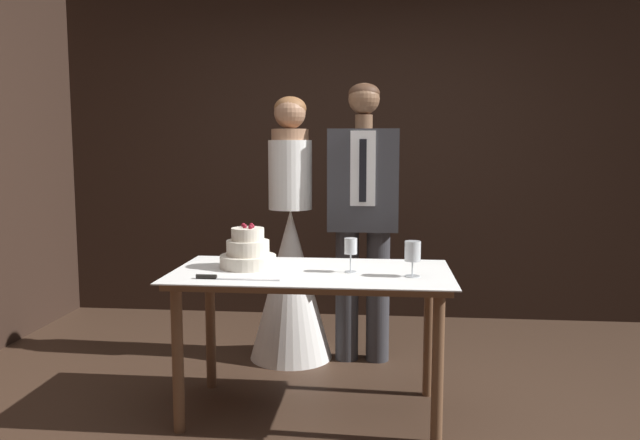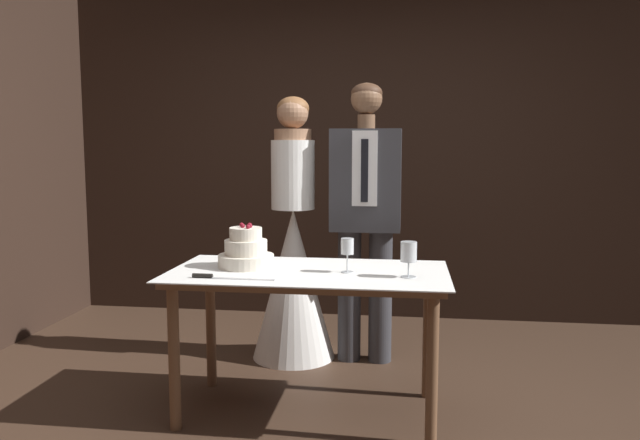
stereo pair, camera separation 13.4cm
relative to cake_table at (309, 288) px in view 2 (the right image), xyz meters
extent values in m
plane|color=#422D21|center=(0.13, -0.24, -0.67)|extent=(40.00, 40.00, 0.00)
cube|color=black|center=(0.13, 1.99, 0.74)|extent=(5.01, 0.12, 2.81)
cylinder|color=brown|center=(-0.62, -0.29, -0.31)|extent=(0.06, 0.06, 0.71)
cylinder|color=brown|center=(0.62, -0.29, -0.31)|extent=(0.06, 0.06, 0.71)
cylinder|color=brown|center=(-0.62, 0.29, -0.31)|extent=(0.06, 0.06, 0.71)
cylinder|color=brown|center=(0.62, 0.29, -0.31)|extent=(0.06, 0.06, 0.71)
cube|color=brown|center=(0.00, 0.00, 0.07)|extent=(1.36, 0.70, 0.03)
cube|color=white|center=(0.00, 0.00, 0.09)|extent=(1.42, 0.76, 0.01)
cylinder|color=silver|center=(-0.34, 0.06, 0.12)|extent=(0.29, 0.29, 0.07)
cylinder|color=silver|center=(-0.34, 0.06, 0.20)|extent=(0.22, 0.22, 0.08)
cylinder|color=silver|center=(-0.34, 0.06, 0.27)|extent=(0.17, 0.17, 0.07)
sphere|color=maroon|center=(-0.32, 0.05, 0.31)|extent=(0.02, 0.02, 0.02)
sphere|color=maroon|center=(-0.33, 0.09, 0.31)|extent=(0.02, 0.02, 0.02)
sphere|color=maroon|center=(-0.37, 0.09, 0.31)|extent=(0.02, 0.02, 0.02)
sphere|color=maroon|center=(-0.36, 0.04, 0.31)|extent=(0.02, 0.02, 0.02)
sphere|color=maroon|center=(-0.32, 0.01, 0.31)|extent=(0.02, 0.02, 0.02)
cube|color=silver|center=(-0.28, -0.25, 0.09)|extent=(0.31, 0.02, 0.00)
cylinder|color=black|center=(-0.48, -0.25, 0.10)|extent=(0.10, 0.02, 0.02)
cylinder|color=silver|center=(0.51, -0.09, 0.09)|extent=(0.08, 0.08, 0.00)
cylinder|color=silver|center=(0.51, -0.09, 0.13)|extent=(0.01, 0.01, 0.07)
cylinder|color=silver|center=(0.51, -0.09, 0.22)|extent=(0.08, 0.08, 0.10)
cylinder|color=maroon|center=(0.51, -0.09, 0.18)|extent=(0.06, 0.06, 0.03)
cylinder|color=silver|center=(0.20, -0.01, 0.09)|extent=(0.06, 0.06, 0.00)
cylinder|color=silver|center=(0.20, -0.01, 0.14)|extent=(0.01, 0.01, 0.09)
cylinder|color=silver|center=(0.20, -0.01, 0.22)|extent=(0.07, 0.07, 0.08)
cone|color=white|center=(-0.23, 0.85, -0.17)|extent=(0.54, 0.54, 0.99)
cylinder|color=white|center=(-0.23, 0.85, 0.54)|extent=(0.28, 0.28, 0.44)
cylinder|color=#A37556|center=(-0.23, 0.85, 0.80)|extent=(0.24, 0.24, 0.07)
sphere|color=#A37556|center=(-0.23, 0.85, 0.93)|extent=(0.20, 0.20, 0.20)
ellipsoid|color=brown|center=(-0.23, 0.86, 0.96)|extent=(0.21, 0.21, 0.15)
cylinder|color=#38383D|center=(0.14, 0.85, -0.24)|extent=(0.15, 0.15, 0.86)
cylinder|color=#38383D|center=(0.33, 0.85, -0.24)|extent=(0.15, 0.15, 0.86)
cube|color=#38383D|center=(0.23, 0.85, 0.51)|extent=(0.44, 0.24, 0.64)
cube|color=white|center=(0.23, 0.72, 0.59)|extent=(0.15, 0.01, 0.46)
cube|color=black|center=(0.23, 0.72, 0.58)|extent=(0.04, 0.01, 0.39)
cylinder|color=brown|center=(0.23, 0.85, 0.88)|extent=(0.11, 0.11, 0.09)
sphere|color=brown|center=(0.23, 0.85, 1.02)|extent=(0.20, 0.20, 0.20)
ellipsoid|color=#472D1E|center=(0.23, 0.86, 1.05)|extent=(0.20, 0.20, 0.13)
camera|label=1|loc=(0.35, -3.12, 0.72)|focal=35.00mm
camera|label=2|loc=(0.49, -3.10, 0.72)|focal=35.00mm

